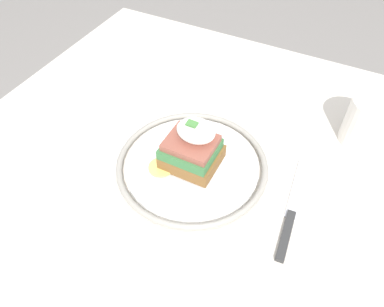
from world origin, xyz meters
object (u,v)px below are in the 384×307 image
(knife, at_px, (291,214))
(cup, at_px, (371,122))
(plate, at_px, (192,165))
(sandwich, at_px, (192,147))
(fork, at_px, (115,133))

(knife, distance_m, cup, 0.22)
(plate, distance_m, sandwich, 0.04)
(plate, xyz_separation_m, cup, (0.23, 0.19, 0.04))
(fork, bearing_deg, plate, -3.09)
(fork, bearing_deg, sandwich, -2.95)
(sandwich, relative_size, cup, 1.17)
(knife, bearing_deg, cup, 72.46)
(sandwich, relative_size, fork, 0.70)
(fork, xyz_separation_m, cup, (0.39, 0.18, 0.04))
(sandwich, distance_m, fork, 0.16)
(cup, bearing_deg, sandwich, -140.92)
(sandwich, height_order, fork, sandwich)
(plate, height_order, sandwich, sandwich)
(sandwich, bearing_deg, plate, -59.11)
(cup, bearing_deg, knife, -107.54)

